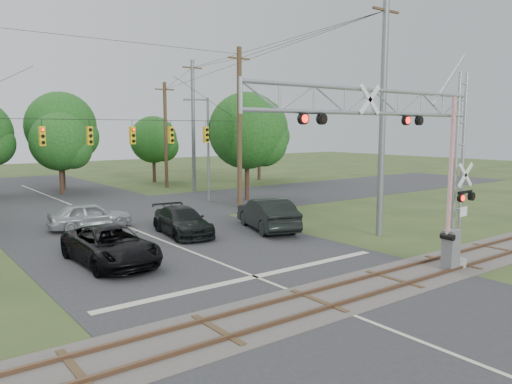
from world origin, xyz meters
TOP-DOWN VIEW (x-y plane):
  - ground at (0.00, 0.00)m, footprint 160.00×160.00m
  - road_main at (0.00, 10.00)m, footprint 14.00×90.00m
  - road_cross at (0.00, 24.00)m, footprint 90.00×12.00m
  - railroad_track at (0.00, 2.00)m, footprint 90.00×3.20m
  - crossing_gantry at (4.22, 1.63)m, footprint 11.56×1.02m
  - traffic_signal_span at (0.91, 20.00)m, footprint 19.34×0.36m
  - pickup_black at (-3.75, 10.80)m, footprint 2.81×5.87m
  - car_dark at (1.56, 14.17)m, footprint 2.80×5.42m
  - sedan_silver at (-1.91, 18.75)m, footprint 4.82×2.36m
  - suv_dark at (6.10, 12.45)m, footprint 3.54×5.90m
  - streetlight at (9.25, 24.15)m, footprint 2.18×0.23m
  - utility_poles at (2.13, 22.81)m, footprint 26.01×27.35m
  - treeline at (0.25, 34.38)m, footprint 55.40×22.93m

SIDE VIEW (x-z plane):
  - ground at x=0.00m, z-range 0.00..0.00m
  - road_main at x=0.00m, z-range 0.00..0.02m
  - road_cross at x=0.00m, z-range 0.00..0.02m
  - railroad_track at x=0.00m, z-range -0.05..0.11m
  - car_dark at x=1.56m, z-range 0.00..1.50m
  - sedan_silver at x=-1.91m, z-range 0.00..1.58m
  - pickup_black at x=-3.75m, z-range 0.00..1.61m
  - suv_dark at x=6.10m, z-range 0.00..1.84m
  - streetlight at x=9.25m, z-range 0.48..8.65m
  - crossing_gantry at x=4.22m, z-range 0.93..8.93m
  - treeline at x=0.25m, z-range 0.78..10.00m
  - traffic_signal_span at x=0.91m, z-range -0.07..11.43m
  - utility_poles at x=2.13m, z-range -0.36..12.26m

